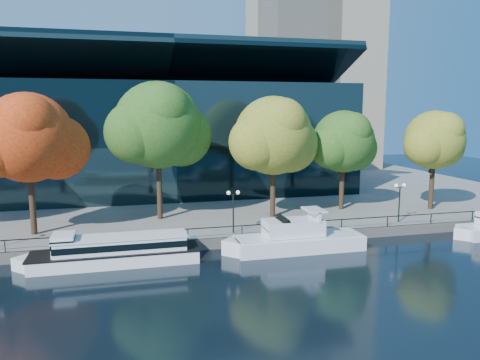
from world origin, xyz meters
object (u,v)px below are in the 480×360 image
object	(u,v)px
tree_1	(30,139)
tree_3	(275,137)
tree_5	(436,141)
cruiser_near	(294,238)
lamp_2	(400,194)
tree_2	(160,127)
lamp_1	(233,202)
tour_boat	(112,250)
tree_4	(345,143)

from	to	relation	value
tree_1	tree_3	world-z (taller)	tree_1
tree_5	cruiser_near	bearing A→B (deg)	-157.31
cruiser_near	tree_1	xyz separation A→B (m)	(-22.62, 7.77, 8.67)
tree_3	lamp_2	distance (m)	14.09
tree_2	lamp_1	xyz separation A→B (m)	(6.04, -7.48, -6.74)
lamp_2	tree_1	bearing A→B (deg)	173.53
tree_5	tour_boat	bearing A→B (deg)	-166.94
tour_boat	tree_4	xyz separation A→B (m)	(25.91, 10.86, 7.54)
tour_boat	tree_5	size ratio (longest dim) A/B	1.29
tree_4	lamp_2	xyz separation A→B (m)	(2.70, -7.28, -4.75)
tree_4	tree_5	xyz separation A→B (m)	(10.18, -2.49, 0.18)
cruiser_near	lamp_2	bearing A→B (deg)	16.12
tour_boat	tree_2	world-z (taller)	tree_2
cruiser_near	tree_2	bearing A→B (deg)	133.62
cruiser_near	tree_5	distance (m)	23.44
tour_boat	tree_2	bearing A→B (deg)	65.68
lamp_1	tour_boat	bearing A→B (deg)	-162.04
tree_4	tree_5	distance (m)	10.48
tree_2	tree_3	distance (m)	12.15
cruiser_near	tree_4	xyz separation A→B (m)	(10.22, 11.02, 7.57)
tree_4	tree_5	bearing A→B (deg)	-13.74
tree_3	tree_4	size ratio (longest dim) A/B	1.13
cruiser_near	tree_1	bearing A→B (deg)	161.04
tree_1	tour_boat	bearing A→B (deg)	-47.70
tour_boat	tree_5	distance (m)	37.85
tree_3	tree_5	bearing A→B (deg)	-2.25
tree_1	tree_3	distance (m)	23.92
tree_2	tree_3	xyz separation A→B (m)	(11.94, -1.94, -1.12)
tree_1	lamp_1	xyz separation A→B (m)	(17.96, -4.03, -5.85)
tree_4	lamp_1	bearing A→B (deg)	-153.91
cruiser_near	lamp_2	world-z (taller)	lamp_2
tour_boat	tree_3	size ratio (longest dim) A/B	1.14
tree_3	tour_boat	bearing A→B (deg)	-151.69
lamp_2	lamp_1	bearing A→B (deg)	180.00
tree_2	lamp_1	bearing A→B (deg)	-51.11
lamp_1	lamp_2	distance (m)	17.58
tour_boat	cruiser_near	distance (m)	15.69
tree_1	tree_2	bearing A→B (deg)	16.15
cruiser_near	tree_3	world-z (taller)	tree_3
tour_boat	tree_2	size ratio (longest dim) A/B	1.02
cruiser_near	lamp_2	size ratio (longest dim) A/B	3.19
tree_1	lamp_2	size ratio (longest dim) A/B	3.25
tour_boat	lamp_1	world-z (taller)	lamp_1
tour_boat	lamp_2	bearing A→B (deg)	7.13
cruiser_near	lamp_1	size ratio (longest dim) A/B	3.19
tree_3	tree_5	world-z (taller)	tree_3
tree_1	tree_2	distance (m)	12.45
tour_boat	tree_3	xyz separation A→B (m)	(16.94, 9.13, 8.41)
tree_3	tree_5	xyz separation A→B (m)	(19.15, -0.75, -0.69)
tour_boat	cruiser_near	xyz separation A→B (m)	(15.69, -0.16, -0.03)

